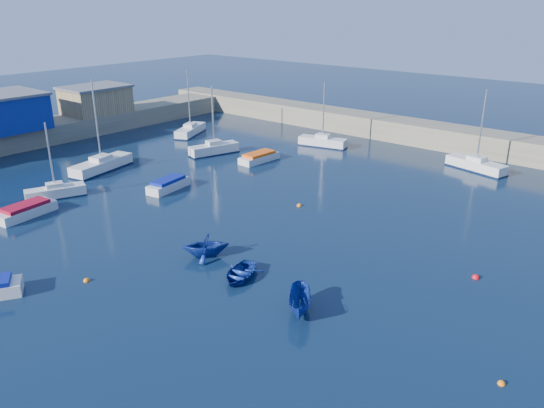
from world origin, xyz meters
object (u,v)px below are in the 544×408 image
Objects in this scene: motorboat_2 at (259,157)px; dinghy_center at (240,273)px; sailboat_6 at (476,165)px; motorboat_0 at (26,210)px; sailboat_2 at (102,165)px; sailboat_3 at (214,149)px; dinghy_left at (205,245)px; motorboat_1 at (168,184)px; sailboat_4 at (190,130)px; sailboat_5 at (323,142)px; sailboat_1 at (56,192)px; brick_shed_a at (96,101)px; dinghy_right at (300,302)px.

dinghy_center is (16.66, -21.00, -0.12)m from motorboat_2.
sailboat_6 reaches higher than motorboat_0.
sailboat_2 reaches higher than sailboat_3.
sailboat_2 is 2.92× the size of dinghy_left.
motorboat_1 is at bearing -9.02° from sailboat_2.
sailboat_2 is 12.97m from sailboat_3.
sailboat_4 is (-4.78, 16.87, -0.03)m from sailboat_2.
sailboat_5 is at bearing 97.19° from dinghy_center.
sailboat_2 is 13.01m from motorboat_0.
motorboat_0 is at bearing -117.15° from motorboat_1.
sailboat_5 is (8.33, 30.70, 0.04)m from sailboat_1.
motorboat_2 is at bearing 5.84° from brick_shed_a.
brick_shed_a is 1.57× the size of motorboat_2.
sailboat_4 is 15.80m from motorboat_2.
sailboat_6 reaches higher than motorboat_2.
motorboat_1 is 15.06m from dinghy_left.
motorboat_0 is 1.01× the size of motorboat_2.
sailboat_6 reaches higher than sailboat_3.
sailboat_1 is 19.64m from sailboat_3.
motorboat_2 is at bearing 79.23° from motorboat_1.
sailboat_4 is 22.14m from motorboat_1.
sailboat_4 is (-8.82, 24.38, 0.03)m from sailboat_1.
sailboat_2 reaches higher than sailboat_6.
sailboat_4 is at bearing 28.37° from brick_shed_a.
dinghy_left is at bearing 23.31° from sailboat_1.
sailboat_5 is 2.27× the size of dinghy_center.
brick_shed_a is 1.01× the size of sailboat_3.
sailboat_1 is (20.60, -18.02, -3.53)m from brick_shed_a.
sailboat_3 is at bearing 86.01° from motorboat_0.
motorboat_0 is at bearing -38.83° from sailboat_1.
sailboat_1 is 23.24m from dinghy_center.
sailboat_5 is (28.92, 12.68, -3.48)m from brick_shed_a.
dinghy_right is (37.49, -25.29, 0.05)m from sailboat_4.
motorboat_1 is (14.98, -16.30, -0.08)m from sailboat_4.
dinghy_left is (12.64, -20.22, 0.38)m from motorboat_2.
dinghy_left is at bearing 150.48° from dinghy_center.
sailboat_4 is at bearing -179.09° from dinghy_left.
dinghy_center is at bearing -49.07° from motorboat_2.
dinghy_center is at bearing 30.29° from dinghy_left.
dinghy_right is (22.09, -21.71, 0.18)m from motorboat_2.
dinghy_center is 4.13m from dinghy_left.
dinghy_right is at bearing -21.02° from brick_shed_a.
sailboat_3 is at bearing 120.26° from dinghy_center.
dinghy_right is (32.70, -8.42, 0.02)m from sailboat_2.
motorboat_1 is at bearing 135.55° from dinghy_center.
dinghy_center is at bearing -170.83° from sailboat_6.
sailboat_3 is at bearing 4.36° from brick_shed_a.
sailboat_1 is at bearing -74.01° from sailboat_2.
motorboat_2 is (10.61, 13.29, -0.16)m from sailboat_2.
dinghy_left is (28.03, -23.81, 0.26)m from sailboat_4.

